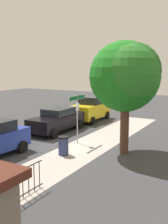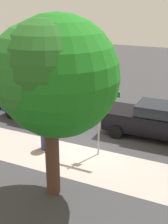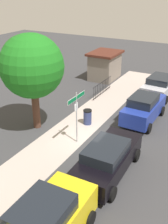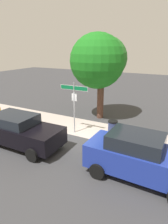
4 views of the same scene
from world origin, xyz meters
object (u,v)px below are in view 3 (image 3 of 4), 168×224
at_px(shade_tree, 30,64).
at_px(street_sign, 76,107).
at_px(utility_shed, 105,65).
at_px(car_black, 108,158).
at_px(car_silver, 161,85).
at_px(car_yellow, 46,224).
at_px(car_blue, 144,108).
at_px(trash_bin, 87,117).

bearing_deg(shade_tree, street_sign, -94.03).
bearing_deg(utility_shed, street_sign, -162.93).
bearing_deg(car_black, utility_shed, 24.86).
bearing_deg(car_silver, street_sign, 170.20).
bearing_deg(car_yellow, car_blue, -0.68).
height_order(utility_shed, trash_bin, utility_shed).
xyz_separation_m(street_sign, car_blue, (4.37, -2.49, -1.26)).
height_order(car_black, trash_bin, car_black).
bearing_deg(shade_tree, car_blue, -53.72).
height_order(car_yellow, car_silver, car_yellow).
bearing_deg(car_silver, car_yellow, -175.27).
bearing_deg(car_black, trash_bin, 38.20).
distance_m(car_blue, utility_shed, 8.93).
bearing_deg(shade_tree, car_yellow, -139.21).
bearing_deg(car_yellow, shade_tree, 39.81).
bearing_deg(car_silver, shade_tree, 153.33).
height_order(car_black, utility_shed, utility_shed).
distance_m(shade_tree, car_yellow, 9.27).
bearing_deg(car_silver, car_blue, -174.06).
distance_m(car_silver, utility_shed, 5.94).
distance_m(car_blue, car_silver, 5.12).
relative_size(street_sign, utility_shed, 0.93).
distance_m(car_black, car_silver, 11.25).
relative_size(car_yellow, utility_shed, 1.28).
height_order(shade_tree, trash_bin, shade_tree).
height_order(car_blue, utility_shed, utility_shed).
height_order(street_sign, trash_bin, street_sign).
height_order(car_yellow, utility_shed, utility_shed).
xyz_separation_m(shade_tree, car_blue, (4.14, -5.65, -3.20)).
xyz_separation_m(car_yellow, utility_shed, (17.45, 5.95, 0.30)).
distance_m(shade_tree, trash_bin, 4.92).
relative_size(shade_tree, utility_shed, 1.80).
bearing_deg(shade_tree, trash_bin, -53.04).
bearing_deg(car_blue, car_yellow, -178.13).
distance_m(car_silver, trash_bin, 7.79).
bearing_deg(trash_bin, car_yellow, -160.52).
bearing_deg(street_sign, car_black, -123.14).
relative_size(shade_tree, car_blue, 1.38).
bearing_deg(car_silver, utility_shed, 78.31).
bearing_deg(street_sign, car_blue, -29.70).
height_order(street_sign, shade_tree, shade_tree).
height_order(street_sign, car_silver, street_sign).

